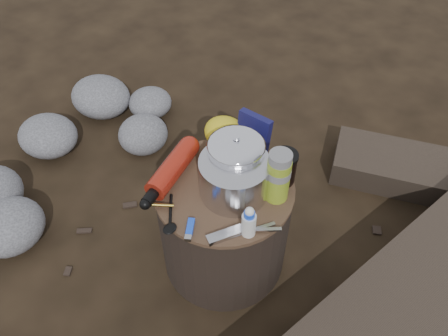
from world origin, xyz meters
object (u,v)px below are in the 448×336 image
Objects in this scene: log_main at (442,278)px; camping_pot at (236,159)px; thermos at (278,176)px; fuel_bottle at (172,168)px; travel_mug at (284,168)px; stump at (224,225)px.

camping_pot is at bearing -143.80° from log_main.
fuel_bottle is at bearing -157.55° from thermos.
fuel_bottle is at bearing -145.44° from camping_pot.
thermos is at bearing 5.59° from camping_pot.
travel_mug reaches higher than fuel_bottle.
stump is at bearing -97.34° from camping_pot.
travel_mug is at bearing 22.88° from fuel_bottle.
thermos is at bearing 23.67° from stump.
log_main is (0.67, 0.33, -0.11)m from stump.
travel_mug is (-0.02, 0.07, -0.03)m from thermos.
camping_pot is (0.01, 0.05, 0.28)m from stump.
thermos is at bearing -139.74° from log_main.
fuel_bottle is (-0.16, -0.11, -0.05)m from camping_pot.
fuel_bottle is 2.57× the size of travel_mug.
camping_pot is at bearing -174.41° from thermos.
log_main is 12.69× the size of camping_pot.
travel_mug is (-0.54, -0.20, 0.36)m from log_main.
log_main is 0.68m from travel_mug.
camping_pot is at bearing -146.49° from travel_mug.
fuel_bottle is at bearing -141.28° from log_main.
camping_pot is 0.20m from fuel_bottle.
camping_pot reaches higher than fuel_bottle.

